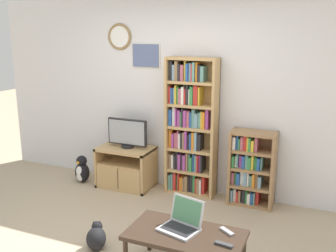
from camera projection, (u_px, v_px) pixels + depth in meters
ground_plane at (115, 251)px, 3.99m from camera, size 18.00×18.00×0.00m
wall_back at (181, 96)px, 5.31m from camera, size 5.79×0.09×2.60m
tv_stand at (126, 167)px, 5.55m from camera, size 0.76×0.49×0.57m
television at (127, 133)px, 5.45m from camera, size 0.58×0.18×0.41m
bookshelf_tall at (190, 129)px, 5.20m from camera, size 0.68×0.26×1.84m
bookshelf_short at (250, 169)px, 4.96m from camera, size 0.56×0.31×0.96m
coffee_table at (185, 237)px, 3.52m from camera, size 1.04×0.57×0.42m
laptop at (182, 222)px, 3.58m from camera, size 0.40×0.37×0.27m
remote_near_laptop at (227, 231)px, 3.52m from camera, size 0.16×0.13×0.02m
remote_far_from_laptop at (224, 244)px, 3.31m from camera, size 0.16×0.07×0.02m
cat at (96, 237)px, 4.01m from camera, size 0.37×0.44×0.28m
penguin_figurine at (82, 170)px, 5.72m from camera, size 0.22×0.20×0.40m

